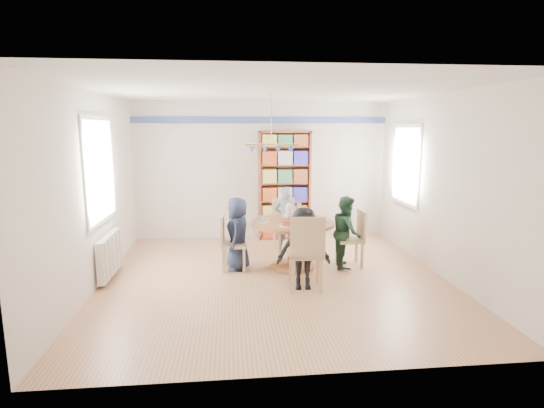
{
  "coord_description": "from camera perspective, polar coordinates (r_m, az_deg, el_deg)",
  "views": [
    {
      "loc": [
        -0.64,
        -5.93,
        2.19
      ],
      "look_at": [
        0.0,
        0.4,
        1.05
      ],
      "focal_mm": 28.0,
      "sensor_mm": 36.0,
      "label": 1
    }
  ],
  "objects": [
    {
      "name": "chair_near",
      "position": [
        5.75,
        4.67,
        -6.16
      ],
      "size": [
        0.49,
        0.49,
        1.05
      ],
      "color": "tan",
      "rests_on": "ground"
    },
    {
      "name": "dining_table",
      "position": [
        6.7,
        2.79,
        -3.97
      ],
      "size": [
        1.3,
        1.3,
        0.75
      ],
      "color": "#925A2F",
      "rests_on": "ground"
    },
    {
      "name": "person_left",
      "position": [
        6.64,
        -4.65,
        -4.0
      ],
      "size": [
        0.43,
        0.6,
        1.14
      ],
      "primitive_type": "imported",
      "rotation": [
        0.0,
        0.0,
        -1.69
      ],
      "color": "#182036",
      "rests_on": "ground"
    },
    {
      "name": "room_shell",
      "position": [
        6.83,
        -2.58,
        5.59
      ],
      "size": [
        5.0,
        5.0,
        5.0
      ],
      "color": "white",
      "rests_on": "ground"
    },
    {
      "name": "tableware",
      "position": [
        6.66,
        2.57,
        -1.76
      ],
      "size": [
        1.15,
        1.15,
        0.3
      ],
      "color": "white",
      "rests_on": "dining_table"
    },
    {
      "name": "bookshelf",
      "position": [
        8.42,
        1.67,
        2.38
      ],
      "size": [
        1.02,
        0.31,
        2.14
      ],
      "color": "brown",
      "rests_on": "ground"
    },
    {
      "name": "chair_right",
      "position": [
        6.93,
        11.03,
        -4.15
      ],
      "size": [
        0.41,
        0.41,
        0.91
      ],
      "color": "tan",
      "rests_on": "ground"
    },
    {
      "name": "person_far",
      "position": [
        7.53,
        1.91,
        -2.09
      ],
      "size": [
        0.5,
        0.41,
        1.19
      ],
      "primitive_type": "imported",
      "rotation": [
        0.0,
        0.0,
        2.81
      ],
      "color": "gray",
      "rests_on": "ground"
    },
    {
      "name": "ground",
      "position": [
        6.36,
        0.37,
        -10.0
      ],
      "size": [
        5.0,
        5.0,
        0.0
      ],
      "primitive_type": "plane",
      "color": "tan"
    },
    {
      "name": "person_near",
      "position": [
        5.82,
        4.27,
        -6.03
      ],
      "size": [
        0.77,
        0.48,
        1.14
      ],
      "primitive_type": "imported",
      "rotation": [
        0.0,
        0.0,
        -0.08
      ],
      "color": "black",
      "rests_on": "ground"
    },
    {
      "name": "radiator",
      "position": [
        6.74,
        -20.95,
        -6.38
      ],
      "size": [
        0.12,
        1.0,
        0.6
      ],
      "color": "silver",
      "rests_on": "ground"
    },
    {
      "name": "chair_far",
      "position": [
        7.7,
        1.71,
        -2.41
      ],
      "size": [
        0.47,
        0.47,
        0.94
      ],
      "color": "tan",
      "rests_on": "ground"
    },
    {
      "name": "chair_left",
      "position": [
        6.62,
        -5.76,
        -4.89
      ],
      "size": [
        0.41,
        0.41,
        0.87
      ],
      "color": "tan",
      "rests_on": "ground"
    },
    {
      "name": "person_right",
      "position": [
        6.84,
        9.96,
        -3.69
      ],
      "size": [
        0.51,
        0.61,
        1.14
      ],
      "primitive_type": "imported",
      "rotation": [
        0.0,
        0.0,
        1.43
      ],
      "color": "#1B3723",
      "rests_on": "ground"
    }
  ]
}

